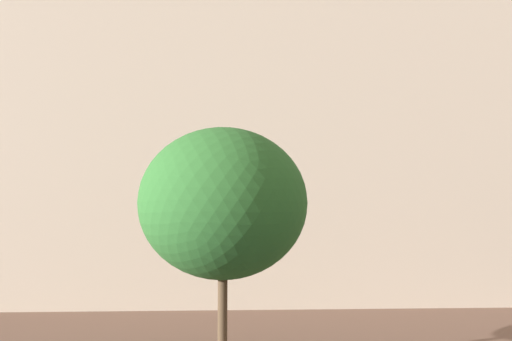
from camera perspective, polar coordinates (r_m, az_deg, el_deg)
The scene contains 2 objects.
landmark_building at distance 33.67m, azimuth 0.76°, elevation 7.50°, with size 27.48×14.04×40.90m.
tree_curb_far at distance 15.43m, azimuth -3.43°, elevation -3.41°, with size 4.71×4.71×6.73m.
Camera 1 is at (-0.81, -1.25, 4.08)m, focal length 38.60 mm.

